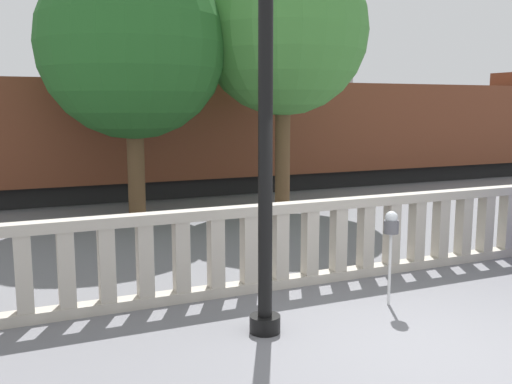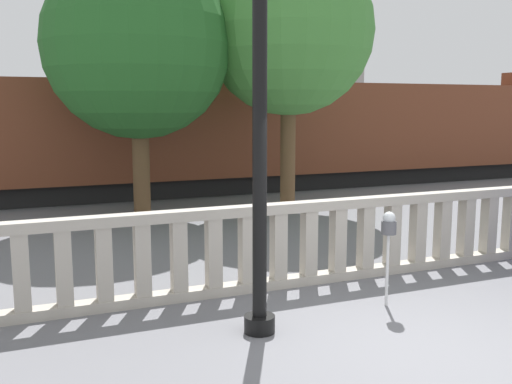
{
  "view_description": "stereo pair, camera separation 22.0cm",
  "coord_description": "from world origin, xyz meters",
  "px_view_note": "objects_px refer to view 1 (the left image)",
  "views": [
    {
      "loc": [
        -4.05,
        -4.59,
        2.63
      ],
      "look_at": [
        -0.43,
        3.63,
        1.27
      ],
      "focal_mm": 40.0,
      "sensor_mm": 36.0,
      "label": 1
    },
    {
      "loc": [
        -3.84,
        -4.67,
        2.63
      ],
      "look_at": [
        -0.43,
        3.63,
        1.27
      ],
      "focal_mm": 40.0,
      "sensor_mm": 36.0,
      "label": 2
    }
  ],
  "objects_px": {
    "lamppost": "(266,30)",
    "tree_left": "(283,31)",
    "parking_meter": "(391,229)",
    "tree_right": "(132,45)",
    "train_near": "(255,133)"
  },
  "relations": [
    {
      "from": "lamppost",
      "to": "tree_left",
      "type": "xyz_separation_m",
      "value": [
        3.76,
        7.14,
        1.01
      ]
    },
    {
      "from": "lamppost",
      "to": "parking_meter",
      "type": "xyz_separation_m",
      "value": [
        1.9,
        0.18,
        -2.41
      ]
    },
    {
      "from": "lamppost",
      "to": "tree_right",
      "type": "relative_size",
      "value": 0.96
    },
    {
      "from": "parking_meter",
      "to": "tree_left",
      "type": "height_order",
      "value": "tree_left"
    },
    {
      "from": "train_near",
      "to": "tree_right",
      "type": "distance_m",
      "value": 6.06
    },
    {
      "from": "tree_left",
      "to": "tree_right",
      "type": "distance_m",
      "value": 3.69
    },
    {
      "from": "parking_meter",
      "to": "tree_left",
      "type": "relative_size",
      "value": 0.19
    },
    {
      "from": "lamppost",
      "to": "tree_left",
      "type": "bearing_deg",
      "value": 62.25
    },
    {
      "from": "parking_meter",
      "to": "tree_right",
      "type": "height_order",
      "value": "tree_right"
    },
    {
      "from": "tree_left",
      "to": "tree_right",
      "type": "xyz_separation_m",
      "value": [
        -3.64,
        0.42,
        -0.46
      ]
    },
    {
      "from": "lamppost",
      "to": "train_near",
      "type": "relative_size",
      "value": 0.21
    },
    {
      "from": "lamppost",
      "to": "train_near",
      "type": "bearing_deg",
      "value": 66.88
    },
    {
      "from": "parking_meter",
      "to": "tree_right",
      "type": "xyz_separation_m",
      "value": [
        -1.78,
        7.37,
        2.96
      ]
    },
    {
      "from": "lamppost",
      "to": "parking_meter",
      "type": "height_order",
      "value": "lamppost"
    },
    {
      "from": "lamppost",
      "to": "tree_left",
      "type": "height_order",
      "value": "tree_left"
    }
  ]
}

